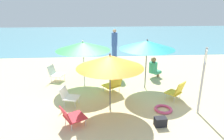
# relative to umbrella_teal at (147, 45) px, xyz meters

# --- Properties ---
(ground_plane) EXTENTS (40.00, 40.00, 0.00)m
(ground_plane) POSITION_rel_umbrella_teal_xyz_m (-1.38, -0.98, -1.67)
(ground_plane) COLOR beige
(sea_water) EXTENTS (40.00, 16.00, 0.01)m
(sea_water) POSITION_rel_umbrella_teal_xyz_m (-1.38, 12.85, -1.67)
(sea_water) COLOR #5693A3
(sea_water) RESTS_ON ground_plane
(umbrella_teal) EXTENTS (1.99, 1.99, 1.88)m
(umbrella_teal) POSITION_rel_umbrella_teal_xyz_m (0.00, 0.00, 0.00)
(umbrella_teal) COLOR #4C4C51
(umbrella_teal) RESTS_ON ground_plane
(umbrella_green) EXTENTS (2.05, 2.05, 1.78)m
(umbrella_green) POSITION_rel_umbrella_teal_xyz_m (-2.32, 0.48, -0.11)
(umbrella_green) COLOR silver
(umbrella_green) RESTS_ON ground_plane
(umbrella_orange) EXTENTS (1.95, 1.95, 1.77)m
(umbrella_orange) POSITION_rel_umbrella_teal_xyz_m (-1.43, -1.57, -0.15)
(umbrella_orange) COLOR #4C4C51
(umbrella_orange) RESTS_ON ground_plane
(beach_chair_a) EXTENTS (0.62, 0.56, 0.59)m
(beach_chair_a) POSITION_rel_umbrella_teal_xyz_m (-2.72, -1.20, -1.34)
(beach_chair_a) COLOR white
(beach_chair_a) RESTS_ON ground_plane
(beach_chair_b) EXTENTS (0.69, 0.70, 0.63)m
(beach_chair_b) POSITION_rel_umbrella_teal_xyz_m (-1.60, 1.65, -1.37)
(beach_chair_b) COLOR gold
(beach_chair_b) RESTS_ON ground_plane
(beach_chair_c) EXTENTS (0.77, 0.78, 0.62)m
(beach_chair_c) POSITION_rel_umbrella_teal_xyz_m (-1.25, -0.36, -1.35)
(beach_chair_c) COLOR gold
(beach_chair_c) RESTS_ON ground_plane
(beach_chair_d) EXTENTS (0.76, 0.74, 0.55)m
(beach_chair_d) POSITION_rel_umbrella_teal_xyz_m (-2.50, -2.37, -1.38)
(beach_chair_d) COLOR red
(beach_chair_d) RESTS_ON ground_plane
(beach_chair_e) EXTENTS (0.68, 0.69, 0.69)m
(beach_chair_e) POSITION_rel_umbrella_teal_xyz_m (0.77, -1.15, -1.31)
(beach_chair_e) COLOR gold
(beach_chair_e) RESTS_ON ground_plane
(beach_chair_f) EXTENTS (0.71, 0.63, 0.64)m
(beach_chair_f) POSITION_rel_umbrella_teal_xyz_m (-3.57, 1.07, -1.34)
(beach_chair_f) COLOR white
(beach_chair_f) RESTS_ON ground_plane
(person_a) EXTENTS (0.53, 0.57, 0.87)m
(person_a) POSITION_rel_umbrella_teal_xyz_m (-0.90, 0.85, -1.25)
(person_a) COLOR #389970
(person_a) RESTS_ON ground_plane
(person_b) EXTENTS (0.31, 0.31, 1.81)m
(person_b) POSITION_rel_umbrella_teal_xyz_m (-0.87, 3.52, -0.75)
(person_b) COLOR #2D519E
(person_b) RESTS_ON ground_plane
(person_c) EXTENTS (0.58, 0.51, 0.92)m
(person_c) POSITION_rel_umbrella_teal_xyz_m (0.62, 1.08, -1.21)
(person_c) COLOR #389970
(person_c) RESTS_ON ground_plane
(warning_sign) EXTENTS (0.21, 0.39, 1.98)m
(warning_sign) POSITION_rel_umbrella_teal_xyz_m (1.14, -1.97, -0.40)
(warning_sign) COLOR #ADADB2
(warning_sign) RESTS_ON ground_plane
(swim_ring) EXTENTS (0.54, 0.54, 0.08)m
(swim_ring) POSITION_rel_umbrella_teal_xyz_m (0.17, -1.75, -1.63)
(swim_ring) COLOR #E54C7F
(swim_ring) RESTS_ON ground_plane
(beach_bag) EXTENTS (0.32, 0.23, 0.24)m
(beach_bag) POSITION_rel_umbrella_teal_xyz_m (-0.17, -2.54, -1.55)
(beach_bag) COLOR black
(beach_bag) RESTS_ON ground_plane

